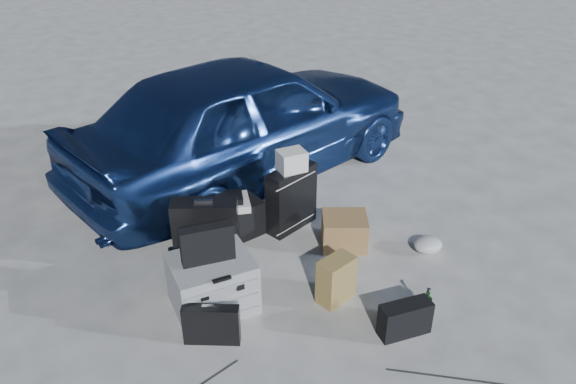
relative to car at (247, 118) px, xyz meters
The scene contains 16 objects.
ground 2.46m from the car, 100.91° to the right, with size 60.00×60.00×0.00m, color beige.
car is the anchor object (origin of this frame).
pelican_case 2.25m from the car, 118.99° to the right, with size 0.61×0.50×0.44m, color #979A9B.
laptop_bag 2.21m from the car, 119.35° to the right, with size 0.40×0.10×0.30m, color black.
briefcase 2.65m from the car, 117.66° to the right, with size 0.41×0.09×0.32m, color black.
suitcase_left 1.81m from the car, 122.86° to the right, with size 0.53×0.19×0.70m, color black.
suitcase_right 1.22m from the car, 91.19° to the right, with size 0.52×0.19×0.62m, color black.
white_carton 1.18m from the car, 91.47° to the right, with size 0.24×0.19×0.19m, color silver.
duffel_bag 1.38m from the car, 120.75° to the right, with size 0.68×0.29×0.34m, color black.
flat_box_white 1.30m from the car, 120.49° to the right, with size 0.41×0.31×0.07m, color silver.
flat_box_black 1.30m from the car, 120.12° to the right, with size 0.28×0.20×0.06m, color black.
kraft_bag 2.33m from the car, 94.07° to the right, with size 0.29×0.18×0.39m, color #9C8244.
cardboard_box 1.75m from the car, 80.33° to the right, with size 0.40×0.35×0.30m, color olive.
plastic_bag 2.33m from the car, 66.03° to the right, with size 0.26×0.22×0.14m, color #BABDC0.
messenger_bag 2.87m from the car, 87.70° to the right, with size 0.39×0.15×0.27m, color black.
green_bottle 2.84m from the car, 82.99° to the right, with size 0.07×0.07×0.29m, color black.
Camera 1 is at (-1.54, -2.94, 3.01)m, focal length 35.00 mm.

